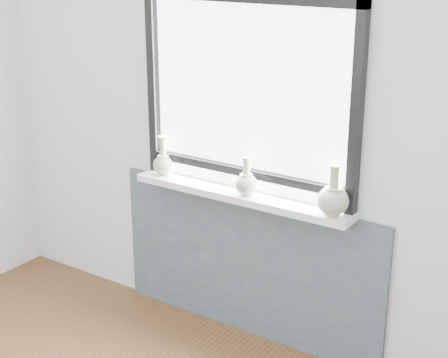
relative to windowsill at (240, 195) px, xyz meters
The scene contains 7 objects.
back_wall 0.43m from the windowsill, 90.00° to the left, with size 3.60×0.02×2.60m, color silver.
apron_panel 0.46m from the windowsill, 90.00° to the left, with size 1.70×0.03×0.86m, color #495B68.
windowsill is the anchor object (origin of this frame).
window 0.56m from the windowsill, 90.00° to the left, with size 1.30×0.06×1.05m.
vase_a 0.54m from the windowsill, behind, with size 0.12×0.12×0.23m.
vase_b 0.10m from the windowsill, 19.86° to the right, with size 0.13×0.13×0.21m.
vase_c 0.57m from the windowsill, ahead, with size 0.16×0.16×0.26m.
Camera 1 is at (1.88, -1.25, 2.20)m, focal length 55.00 mm.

